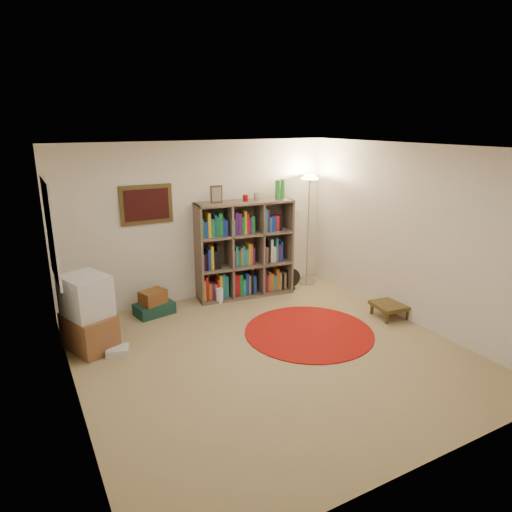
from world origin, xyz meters
The scene contains 12 objects.
room centered at (-0.05, 0.05, 1.26)m, with size 4.54×4.54×2.54m.
bookshelf centered at (0.61, 1.97, 0.76)m, with size 1.61×0.62×1.88m.
floor_lamp centered at (1.86, 1.95, 1.60)m, with size 0.44×0.44×1.92m.
floor_fan centered at (1.44, 1.82, 0.19)m, with size 0.33×0.20×0.37m.
tv_stand centered at (-1.94, 1.22, 0.47)m, with size 0.67×0.79×0.97m.
dvd_box centered at (-1.68, 0.91, 0.04)m, with size 0.32×0.30×0.09m.
suitcase centered at (-0.93, 1.89, 0.09)m, with size 0.60×0.45×0.18m.
wicker_basket centered at (-0.94, 1.88, 0.28)m, with size 0.43×0.37×0.21m.
duffel_bag centered at (0.03, 2.05, 0.12)m, with size 0.39×0.34×0.24m.
paper_towel centered at (0.12, 1.85, 0.12)m, with size 0.13×0.13×0.24m.
red_rug centered at (0.75, 0.28, 0.01)m, with size 1.76×1.76×0.02m.
side_table centered at (2.09, 0.14, 0.18)m, with size 0.51×0.51×0.21m.
Camera 1 is at (-2.60, -4.37, 2.77)m, focal length 32.00 mm.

